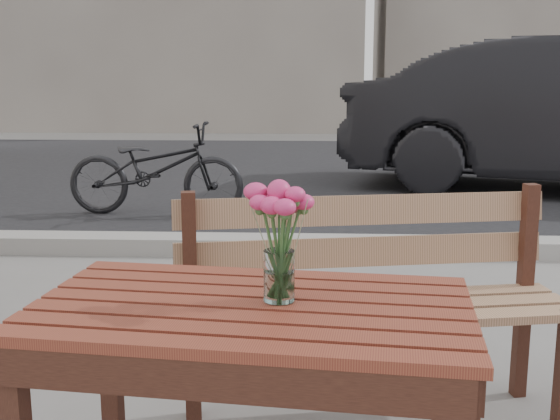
# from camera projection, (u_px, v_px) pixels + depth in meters

# --- Properties ---
(street) EXTENTS (30.00, 8.12, 0.12)m
(street) POSITION_uv_depth(u_px,v_px,m) (314.00, 197.00, 6.89)
(street) COLOR black
(street) RESTS_ON ground
(main_table) EXTENTS (1.17, 0.76, 0.68)m
(main_table) POSITION_uv_depth(u_px,v_px,m) (252.00, 345.00, 1.79)
(main_table) COLOR maroon
(main_table) RESTS_ON ground
(main_bench) EXTENTS (1.43, 0.65, 0.86)m
(main_bench) POSITION_uv_depth(u_px,v_px,m) (369.00, 279.00, 2.50)
(main_bench) COLOR #845E44
(main_bench) RESTS_ON ground
(main_vase) EXTENTS (0.17, 0.17, 0.31)m
(main_vase) POSITION_uv_depth(u_px,v_px,m) (279.00, 227.00, 1.74)
(main_vase) COLOR white
(main_vase) RESTS_ON main_table
(bicycle) EXTENTS (1.58, 0.61, 0.82)m
(bicycle) POSITION_uv_depth(u_px,v_px,m) (155.00, 169.00, 6.14)
(bicycle) COLOR black
(bicycle) RESTS_ON ground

